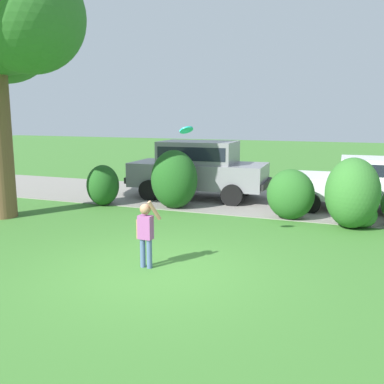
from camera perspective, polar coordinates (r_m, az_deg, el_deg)
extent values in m
plane|color=#3D752D|center=(8.05, -4.41, -10.28)|extent=(80.00, 80.00, 0.00)
cube|color=gray|center=(14.32, 7.38, -1.18)|extent=(28.00, 4.40, 0.02)
ellipsoid|color=#33702B|center=(12.23, -20.65, 20.78)|extent=(2.80, 2.80, 2.80)
ellipsoid|color=#33702B|center=(14.30, -23.70, 18.93)|extent=(3.02, 3.02, 3.02)
ellipsoid|color=#1E511C|center=(13.79, -11.60, 0.88)|extent=(0.98, 1.05, 1.26)
ellipsoid|color=#1E511C|center=(13.03, -2.35, 1.66)|extent=(1.42, 1.22, 1.76)
ellipsoid|color=#1E511C|center=(13.37, -2.05, -0.33)|extent=(0.83, 0.83, 0.74)
ellipsoid|color=#286023|center=(11.97, 12.79, -0.31)|extent=(1.27, 1.04, 1.37)
ellipsoid|color=#33702B|center=(11.50, 20.28, -0.11)|extent=(1.33, 1.54, 1.76)
ellipsoid|color=#33702B|center=(11.73, 21.47, -2.82)|extent=(0.70, 0.70, 0.63)
cube|color=white|center=(13.74, 20.98, 0.58)|extent=(4.25, 1.96, 0.64)
cube|color=white|center=(13.67, 22.46, 2.99)|extent=(1.73, 1.67, 0.56)
cube|color=black|center=(13.67, 22.46, 2.99)|extent=(1.59, 1.68, 0.34)
cylinder|color=black|center=(12.90, 15.20, -1.40)|extent=(0.61, 0.24, 0.60)
cylinder|color=black|center=(14.74, 15.74, -0.01)|extent=(0.61, 0.24, 0.60)
cube|color=black|center=(13.86, 12.08, 0.44)|extent=(0.17, 1.75, 0.20)
cube|color=gray|center=(14.66, 0.84, 2.30)|extent=(4.57, 2.01, 0.80)
cube|color=gray|center=(14.58, 0.84, 5.26)|extent=(2.54, 1.71, 0.72)
cube|color=black|center=(14.58, 0.84, 5.26)|extent=(2.34, 1.73, 0.43)
cylinder|color=black|center=(14.36, -5.63, 0.23)|extent=(0.69, 0.25, 0.68)
cylinder|color=black|center=(16.07, -2.88, 1.33)|extent=(0.69, 0.25, 0.68)
cylinder|color=black|center=(13.47, 5.26, -0.43)|extent=(0.69, 0.25, 0.68)
cylinder|color=black|center=(15.28, 6.90, 0.80)|extent=(0.69, 0.25, 0.68)
cube|color=black|center=(15.54, -7.23, 1.92)|extent=(0.19, 1.75, 0.20)
cube|color=black|center=(14.16, 9.69, 1.06)|extent=(0.19, 1.75, 0.20)
cylinder|color=#4C608C|center=(8.19, -6.47, -7.92)|extent=(0.10, 0.10, 0.55)
cylinder|color=#4C608C|center=(8.12, -5.61, -8.06)|extent=(0.10, 0.10, 0.55)
cube|color=#994C8C|center=(8.01, -6.10, -4.62)|extent=(0.27, 0.17, 0.44)
sphere|color=#A37556|center=(7.93, -6.15, -2.25)|extent=(0.20, 0.20, 0.20)
cylinder|color=#A37556|center=(7.90, -4.96, -2.43)|extent=(0.21, 0.23, 0.39)
cylinder|color=#A37556|center=(8.11, -7.08, -4.84)|extent=(0.07, 0.07, 0.36)
cylinder|color=#1EB7B2|center=(8.70, -0.75, 8.13)|extent=(0.30, 0.27, 0.21)
cylinder|color=orange|center=(8.70, -0.75, 8.15)|extent=(0.17, 0.16, 0.13)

